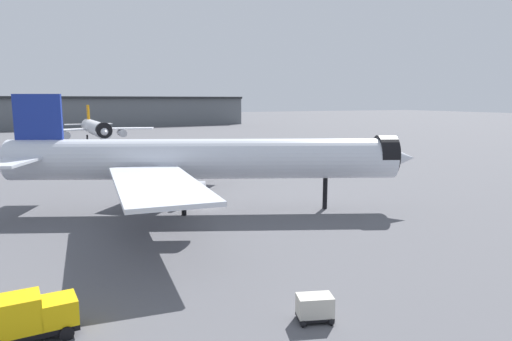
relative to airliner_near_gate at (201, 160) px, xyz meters
The scene contains 7 objects.
ground 7.04m from the airliner_near_gate, 52.82° to the left, with size 900.00×900.00×0.00m, color #56565B.
airliner_near_gate is the anchor object (origin of this frame).
airliner_far_taxiway 97.55m from the airliner_near_gate, 92.63° to the left, with size 39.68×43.49×13.06m.
terminal_building 204.97m from the airliner_near_gate, 93.20° to the left, with size 199.04×49.20×32.74m.
service_truck_front 35.43m from the airliner_near_gate, 125.95° to the right, with size 5.67×2.97×3.00m.
baggage_cart_trailing 34.32m from the airliner_near_gate, 94.95° to the right, with size 2.73×2.43×1.82m.
traffic_cone_wingtip 35.77m from the airliner_near_gate, 31.89° to the left, with size 0.58×0.58×0.72m, color #F2600C.
Camera 1 is at (-19.56, -59.68, 15.01)m, focal length 32.05 mm.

